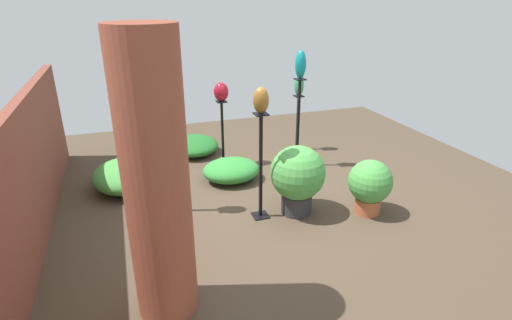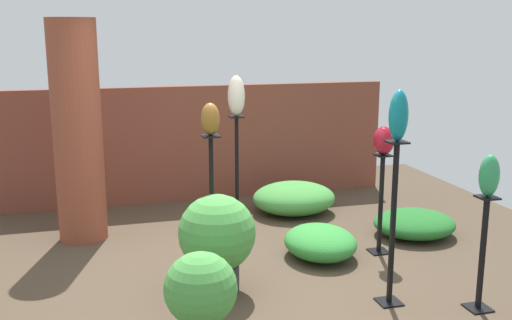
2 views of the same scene
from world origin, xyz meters
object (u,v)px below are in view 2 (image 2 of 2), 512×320
(pedestal_ivory, at_px, (237,179))
(pedestal_jade, at_px, (482,259))
(art_vase_ivory, at_px, (236,96))
(art_vase_ruby, at_px, (384,141))
(art_vase_bronze, at_px, (210,119))
(pedestal_ruby, at_px, (381,209))
(pedestal_bronze, at_px, (212,210))
(brick_pillar, at_px, (77,132))
(art_vase_jade, at_px, (489,176))
(potted_plant_mid_right, at_px, (201,293))
(art_vase_teal, at_px, (399,116))
(potted_plant_front_right, at_px, (217,238))
(pedestal_teal, at_px, (393,230))

(pedestal_ivory, relative_size, pedestal_jade, 1.37)
(art_vase_ivory, bearing_deg, art_vase_ruby, -40.27)
(pedestal_ivory, bearing_deg, art_vase_ruby, -40.27)
(art_vase_ruby, relative_size, art_vase_bronze, 0.96)
(pedestal_ivory, height_order, pedestal_jade, pedestal_ivory)
(pedestal_ruby, bearing_deg, pedestal_bronze, -179.37)
(brick_pillar, bearing_deg, art_vase_ivory, -6.53)
(art_vase_jade, bearing_deg, pedestal_ruby, 98.40)
(pedestal_bronze, distance_m, art_vase_jade, 2.53)
(brick_pillar, height_order, art_vase_jade, brick_pillar)
(pedestal_bronze, xyz_separation_m, art_vase_bronze, (0.00, 0.00, 0.89))
(art_vase_bronze, bearing_deg, brick_pillar, 133.12)
(brick_pillar, xyz_separation_m, pedestal_jade, (3.26, -2.73, -0.78))
(pedestal_bronze, bearing_deg, brick_pillar, 133.12)
(art_vase_bronze, xyz_separation_m, potted_plant_mid_right, (-0.36, -1.34, -1.11))
(brick_pillar, distance_m, pedestal_ivory, 1.86)
(pedestal_jade, bearing_deg, brick_pillar, 140.05)
(art_vase_teal, distance_m, potted_plant_front_right, 1.91)
(brick_pillar, xyz_separation_m, art_vase_teal, (2.58, -2.42, 0.42))
(art_vase_bronze, bearing_deg, potted_plant_front_right, -95.98)
(brick_pillar, bearing_deg, pedestal_jade, -39.95)
(pedestal_ivory, bearing_deg, potted_plant_mid_right, -109.62)
(art_vase_ivory, bearing_deg, brick_pillar, 173.47)
(pedestal_teal, bearing_deg, art_vase_bronze, 140.60)
(pedestal_jade, height_order, pedestal_bronze, pedestal_bronze)
(art_vase_ivory, distance_m, art_vase_jade, 2.97)
(art_vase_teal, relative_size, art_vase_ivory, 0.92)
(pedestal_jade, height_order, art_vase_teal, art_vase_teal)
(art_vase_jade, bearing_deg, pedestal_ivory, 120.77)
(pedestal_bronze, distance_m, art_vase_teal, 2.02)
(pedestal_jade, bearing_deg, pedestal_bronze, 145.11)
(pedestal_teal, relative_size, art_vase_ruby, 4.90)
(art_vase_teal, xyz_separation_m, art_vase_ivory, (-0.83, 2.22, -0.05))
(art_vase_ivory, distance_m, art_vase_bronze, 1.23)
(pedestal_jade, distance_m, potted_plant_front_right, 2.28)
(brick_pillar, bearing_deg, pedestal_ivory, -6.53)
(pedestal_bronze, height_order, potted_plant_front_right, pedestal_bronze)
(potted_plant_mid_right, relative_size, potted_plant_front_right, 0.80)
(art_vase_bronze, bearing_deg, art_vase_ivory, 65.02)
(pedestal_ivory, bearing_deg, potted_plant_front_right, -109.69)
(pedestal_jade, relative_size, art_vase_ivory, 2.17)
(art_vase_jade, bearing_deg, pedestal_teal, 155.71)
(pedestal_bronze, bearing_deg, art_vase_jade, -34.89)
(brick_pillar, bearing_deg, art_vase_bronze, -46.88)
(pedestal_bronze, relative_size, art_vase_ivory, 2.96)
(pedestal_jade, relative_size, pedestal_bronze, 0.73)
(art_vase_teal, bearing_deg, art_vase_jade, -24.29)
(art_vase_jade, relative_size, potted_plant_front_right, 0.39)
(art_vase_ivory, distance_m, art_vase_ruby, 1.74)
(art_vase_teal, height_order, art_vase_ruby, art_vase_teal)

